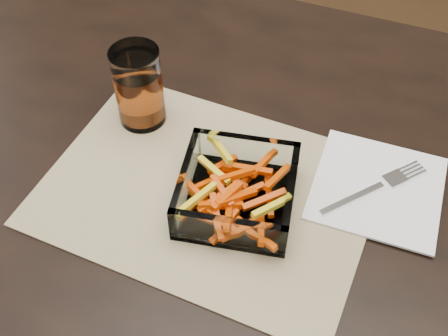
% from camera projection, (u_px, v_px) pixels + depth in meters
% --- Properties ---
extents(dining_table, '(1.60, 0.90, 0.75)m').
position_uv_depth(dining_table, '(300.00, 226.00, 0.86)').
color(dining_table, black).
rests_on(dining_table, ground).
extents(placemat, '(0.46, 0.35, 0.00)m').
position_uv_depth(placemat, '(208.00, 190.00, 0.79)').
color(placemat, tan).
rests_on(placemat, dining_table).
extents(glass_bowl, '(0.18, 0.18, 0.06)m').
position_uv_depth(glass_bowl, '(237.00, 192.00, 0.75)').
color(glass_bowl, white).
rests_on(glass_bowl, placemat).
extents(tumbler, '(0.07, 0.07, 0.13)m').
position_uv_depth(tumbler, '(139.00, 89.00, 0.84)').
color(tumbler, white).
rests_on(tumbler, placemat).
extents(napkin, '(0.18, 0.18, 0.00)m').
position_uv_depth(napkin, '(377.00, 188.00, 0.79)').
color(napkin, white).
rests_on(napkin, placemat).
extents(fork, '(0.13, 0.15, 0.00)m').
position_uv_depth(fork, '(377.00, 187.00, 0.78)').
color(fork, silver).
rests_on(fork, napkin).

